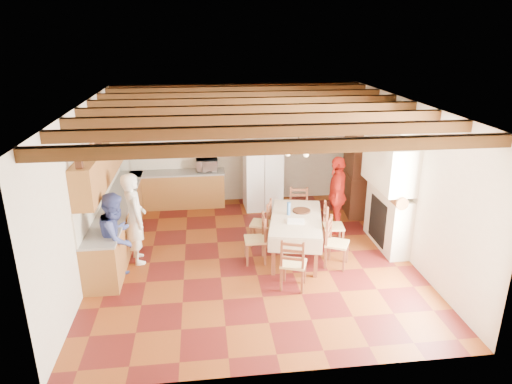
% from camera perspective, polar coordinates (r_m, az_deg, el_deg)
% --- Properties ---
extents(floor, '(6.00, 6.50, 0.02)m').
position_cam_1_polar(floor, '(9.11, -0.40, -8.14)').
color(floor, '#511311').
rests_on(floor, ground).
extents(ceiling, '(6.00, 6.50, 0.02)m').
position_cam_1_polar(ceiling, '(8.14, -0.45, 10.98)').
color(ceiling, white).
rests_on(ceiling, ground).
extents(wall_back, '(6.00, 0.02, 3.00)m').
position_cam_1_polar(wall_back, '(11.62, -2.27, 6.07)').
color(wall_back, beige).
rests_on(wall_back, ground).
extents(wall_front, '(6.00, 0.02, 3.00)m').
position_cam_1_polar(wall_front, '(5.56, 3.48, -10.04)').
color(wall_front, beige).
rests_on(wall_front, ground).
extents(wall_left, '(0.02, 6.50, 3.00)m').
position_cam_1_polar(wall_left, '(8.71, -20.49, 0.04)').
color(wall_left, beige).
rests_on(wall_left, ground).
extents(wall_right, '(0.02, 6.50, 3.00)m').
position_cam_1_polar(wall_right, '(9.32, 18.29, 1.56)').
color(wall_right, beige).
rests_on(wall_right, ground).
extents(ceiling_beams, '(6.00, 6.30, 0.16)m').
position_cam_1_polar(ceiling_beams, '(8.16, -0.45, 10.28)').
color(ceiling_beams, '#36230F').
rests_on(ceiling_beams, ground).
extents(lower_cabinets_left, '(0.60, 4.30, 0.86)m').
position_cam_1_polar(lower_cabinets_left, '(9.98, -16.74, -3.64)').
color(lower_cabinets_left, olive).
rests_on(lower_cabinets_left, ground).
extents(lower_cabinets_back, '(2.30, 0.60, 0.86)m').
position_cam_1_polar(lower_cabinets_back, '(11.61, -9.71, 0.27)').
color(lower_cabinets_back, olive).
rests_on(lower_cabinets_back, ground).
extents(countertop_left, '(0.62, 4.30, 0.04)m').
position_cam_1_polar(countertop_left, '(9.82, -17.00, -1.23)').
color(countertop_left, slate).
rests_on(countertop_left, lower_cabinets_left).
extents(countertop_back, '(2.34, 0.62, 0.04)m').
position_cam_1_polar(countertop_back, '(11.47, -9.84, 2.39)').
color(countertop_back, slate).
rests_on(countertop_back, lower_cabinets_back).
extents(backsplash_left, '(0.03, 4.30, 0.60)m').
position_cam_1_polar(backsplash_left, '(9.77, -18.83, 0.46)').
color(backsplash_left, '#EDE9CD').
rests_on(backsplash_left, ground).
extents(backsplash_back, '(2.30, 0.03, 0.60)m').
position_cam_1_polar(backsplash_back, '(11.66, -9.87, 4.30)').
color(backsplash_back, '#EDE9CD').
rests_on(backsplash_back, ground).
extents(upper_cabinets, '(0.35, 4.20, 0.70)m').
position_cam_1_polar(upper_cabinets, '(9.55, -18.32, 4.18)').
color(upper_cabinets, olive).
rests_on(upper_cabinets, ground).
extents(fireplace, '(0.56, 1.60, 2.80)m').
position_cam_1_polar(fireplace, '(9.41, 16.13, 1.31)').
color(fireplace, beige).
rests_on(fireplace, ground).
extents(wall_picture, '(0.34, 0.03, 0.42)m').
position_cam_1_polar(wall_picture, '(11.74, 5.35, 7.89)').
color(wall_picture, '#332018').
rests_on(wall_picture, ground).
extents(refrigerator, '(0.93, 0.78, 1.81)m').
position_cam_1_polar(refrigerator, '(11.23, 0.84, 2.43)').
color(refrigerator, white).
rests_on(refrigerator, floor).
extents(hutch, '(0.64, 1.27, 2.21)m').
position_cam_1_polar(hutch, '(11.15, 12.53, 2.92)').
color(hutch, '#351B11').
rests_on(hutch, floor).
extents(dining_table, '(1.33, 2.02, 0.81)m').
position_cam_1_polar(dining_table, '(8.91, 5.02, -3.64)').
color(dining_table, beige).
rests_on(dining_table, floor).
extents(chandelier, '(0.47, 0.47, 0.03)m').
position_cam_1_polar(chandelier, '(8.42, 5.33, 5.91)').
color(chandelier, black).
rests_on(chandelier, ground).
extents(chair_left_near, '(0.41, 0.43, 0.96)m').
position_cam_1_polar(chair_left_near, '(8.73, -0.11, -5.84)').
color(chair_left_near, brown).
rests_on(chair_left_near, floor).
extents(chair_left_far, '(0.52, 0.53, 0.96)m').
position_cam_1_polar(chair_left_far, '(9.43, 0.61, -3.83)').
color(chair_left_far, brown).
rests_on(chair_left_far, floor).
extents(chair_right_near, '(0.55, 0.56, 0.96)m').
position_cam_1_polar(chair_right_near, '(8.71, 10.11, -6.25)').
color(chair_right_near, brown).
rests_on(chair_right_near, floor).
extents(chair_right_far, '(0.45, 0.47, 0.96)m').
position_cam_1_polar(chair_right_far, '(9.42, 9.67, -4.15)').
color(chair_right_far, brown).
rests_on(chair_right_far, floor).
extents(chair_end_near, '(0.53, 0.52, 0.96)m').
position_cam_1_polar(chair_end_near, '(7.92, 4.71, -8.77)').
color(chair_end_near, brown).
rests_on(chair_end_near, floor).
extents(chair_end_far, '(0.48, 0.46, 0.96)m').
position_cam_1_polar(chair_end_far, '(10.07, 5.37, -2.32)').
color(chair_end_far, brown).
rests_on(chair_end_far, floor).
extents(person_man, '(0.60, 0.75, 1.78)m').
position_cam_1_polar(person_man, '(8.89, -14.92, -3.20)').
color(person_man, white).
rests_on(person_man, floor).
extents(person_woman_blue, '(0.81, 0.94, 1.65)m').
position_cam_1_polar(person_woman_blue, '(8.34, -16.97, -5.46)').
color(person_woman_blue, '#3A478E').
rests_on(person_woman_blue, floor).
extents(person_woman_red, '(0.74, 1.10, 1.73)m').
position_cam_1_polar(person_woman_red, '(9.99, 10.07, -0.38)').
color(person_woman_red, red).
rests_on(person_woman_red, floor).
extents(microwave, '(0.54, 0.37, 0.29)m').
position_cam_1_polar(microwave, '(11.41, -6.14, 3.35)').
color(microwave, silver).
rests_on(microwave, countertop_back).
extents(fridge_vase, '(0.34, 0.34, 0.31)m').
position_cam_1_polar(fridge_vase, '(10.95, 0.46, 7.72)').
color(fridge_vase, '#351B11').
rests_on(fridge_vase, refrigerator).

